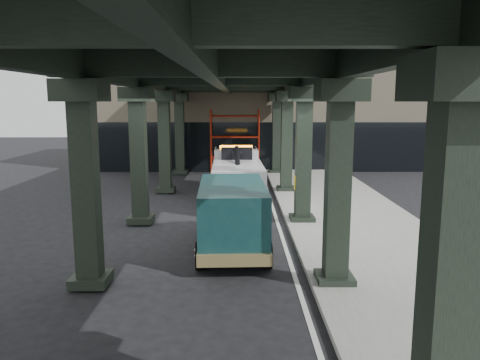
{
  "coord_description": "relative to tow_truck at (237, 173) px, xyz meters",
  "views": [
    {
      "loc": [
        0.24,
        -14.95,
        4.5
      ],
      "look_at": [
        0.29,
        1.71,
        1.7
      ],
      "focal_mm": 35.0,
      "sensor_mm": 36.0,
      "label": 1
    }
  ],
  "objects": [
    {
      "name": "towed_van",
      "position": [
        -0.11,
        -7.63,
        -0.08
      ],
      "size": [
        2.26,
        5.26,
        2.1
      ],
      "rotation": [
        0.0,
        0.0,
        0.04
      ],
      "color": "#103A3C",
      "rests_on": "ground"
    },
    {
      "name": "lane_stripe",
      "position": [
        1.55,
        -4.49,
        -1.2
      ],
      "size": [
        0.12,
        38.0,
        0.01
      ],
      "primitive_type": "cube",
      "color": "silver",
      "rests_on": "ground"
    },
    {
      "name": "sidewalk",
      "position": [
        4.35,
        -4.49,
        -1.14
      ],
      "size": [
        5.0,
        40.0,
        0.15
      ],
      "primitive_type": "cube",
      "color": "gray",
      "rests_on": "ground"
    },
    {
      "name": "viaduct",
      "position": [
        -0.55,
        -4.49,
        4.25
      ],
      "size": [
        7.4,
        32.0,
        6.4
      ],
      "color": "black",
      "rests_on": "ground"
    },
    {
      "name": "scaffolding",
      "position": [
        -0.15,
        8.16,
        0.9
      ],
      "size": [
        3.08,
        0.88,
        4.0
      ],
      "color": "#AB210D",
      "rests_on": "ground"
    },
    {
      "name": "ground",
      "position": [
        -0.15,
        -6.49,
        -1.21
      ],
      "size": [
        90.0,
        90.0,
        0.0
      ],
      "primitive_type": "plane",
      "color": "black",
      "rests_on": "ground"
    },
    {
      "name": "building",
      "position": [
        1.85,
        13.51,
        2.79
      ],
      "size": [
        22.0,
        10.0,
        8.0
      ],
      "primitive_type": "cube",
      "color": "#C6B793",
      "rests_on": "ground"
    },
    {
      "name": "tow_truck",
      "position": [
        0.0,
        0.0,
        0.0
      ],
      "size": [
        2.45,
        7.64,
        2.48
      ],
      "rotation": [
        0.0,
        0.0,
        0.03
      ],
      "color": "black",
      "rests_on": "ground"
    }
  ]
}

